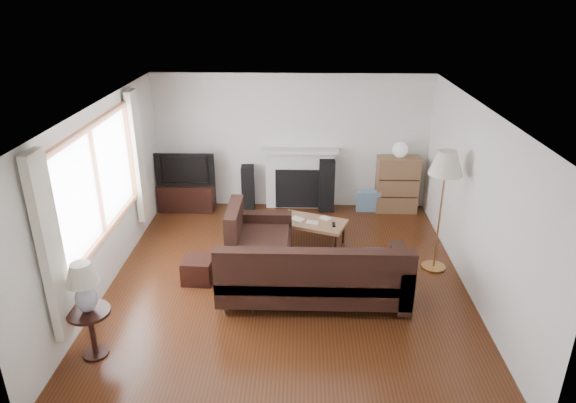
{
  "coord_description": "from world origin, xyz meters",
  "views": [
    {
      "loc": [
        0.19,
        -6.33,
        3.92
      ],
      "look_at": [
        0.0,
        0.3,
        1.1
      ],
      "focal_mm": 32.0,
      "sensor_mm": 36.0,
      "label": 1
    }
  ],
  "objects_px": {
    "coffee_table": "(312,232)",
    "floor_lamp": "(440,212)",
    "bookshelf": "(397,184)",
    "sectional_sofa": "(313,270)",
    "tv_stand": "(187,196)",
    "side_table": "(92,333)"
  },
  "relations": [
    {
      "from": "coffee_table",
      "to": "floor_lamp",
      "type": "relative_size",
      "value": 0.58
    },
    {
      "from": "bookshelf",
      "to": "floor_lamp",
      "type": "relative_size",
      "value": 0.57
    },
    {
      "from": "sectional_sofa",
      "to": "coffee_table",
      "type": "xyz_separation_m",
      "value": [
        0.01,
        1.58,
        -0.23
      ]
    },
    {
      "from": "sectional_sofa",
      "to": "floor_lamp",
      "type": "height_order",
      "value": "floor_lamp"
    },
    {
      "from": "tv_stand",
      "to": "bookshelf",
      "type": "height_order",
      "value": "bookshelf"
    },
    {
      "from": "coffee_table",
      "to": "floor_lamp",
      "type": "distance_m",
      "value": 2.07
    },
    {
      "from": "bookshelf",
      "to": "side_table",
      "type": "bearing_deg",
      "value": -134.35
    },
    {
      "from": "bookshelf",
      "to": "coffee_table",
      "type": "relative_size",
      "value": 0.98
    },
    {
      "from": "tv_stand",
      "to": "side_table",
      "type": "distance_m",
      "value": 4.16
    },
    {
      "from": "sectional_sofa",
      "to": "coffee_table",
      "type": "bearing_deg",
      "value": 89.55
    },
    {
      "from": "bookshelf",
      "to": "sectional_sofa",
      "type": "height_order",
      "value": "bookshelf"
    },
    {
      "from": "sectional_sofa",
      "to": "side_table",
      "type": "height_order",
      "value": "sectional_sofa"
    },
    {
      "from": "coffee_table",
      "to": "side_table",
      "type": "xyz_separation_m",
      "value": [
        -2.52,
        -2.79,
        0.09
      ]
    },
    {
      "from": "coffee_table",
      "to": "side_table",
      "type": "distance_m",
      "value": 3.75
    },
    {
      "from": "tv_stand",
      "to": "coffee_table",
      "type": "xyz_separation_m",
      "value": [
        2.32,
        -1.36,
        -0.05
      ]
    },
    {
      "from": "sectional_sofa",
      "to": "side_table",
      "type": "relative_size",
      "value": 4.56
    },
    {
      "from": "bookshelf",
      "to": "sectional_sofa",
      "type": "relative_size",
      "value": 0.39
    },
    {
      "from": "bookshelf",
      "to": "sectional_sofa",
      "type": "bearing_deg",
      "value": -118.05
    },
    {
      "from": "sectional_sofa",
      "to": "side_table",
      "type": "bearing_deg",
      "value": -154.33
    },
    {
      "from": "tv_stand",
      "to": "sectional_sofa",
      "type": "bearing_deg",
      "value": -51.89
    },
    {
      "from": "sectional_sofa",
      "to": "floor_lamp",
      "type": "xyz_separation_m",
      "value": [
        1.82,
        0.87,
        0.48
      ]
    },
    {
      "from": "tv_stand",
      "to": "side_table",
      "type": "relative_size",
      "value": 1.71
    }
  ]
}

